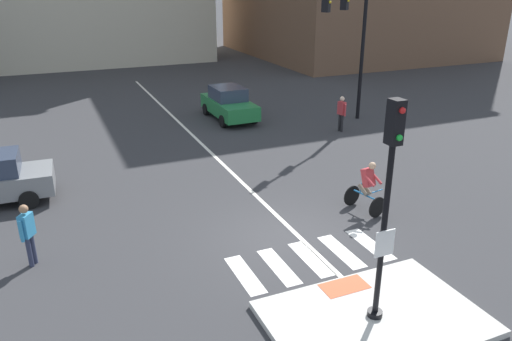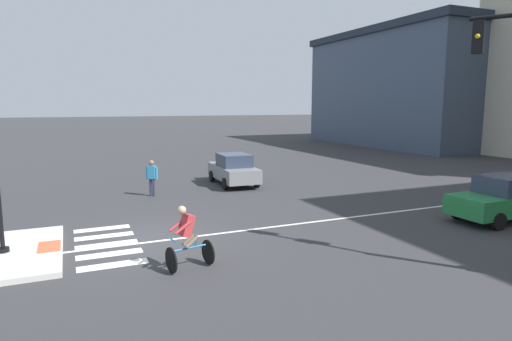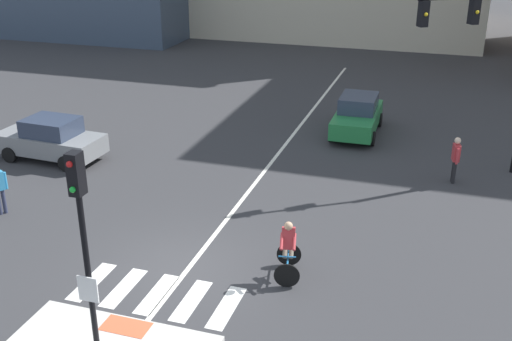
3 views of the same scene
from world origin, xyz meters
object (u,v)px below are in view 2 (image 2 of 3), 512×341
object	(u,v)px
car_green_eastbound_far	(504,198)
pedestrian_at_curb_left	(152,175)
cyclist	(187,236)
car_grey_cross_left	(233,169)

from	to	relation	value
car_green_eastbound_far	pedestrian_at_curb_left	size ratio (longest dim) A/B	2.47
car_green_eastbound_far	cyclist	size ratio (longest dim) A/B	2.45
car_grey_cross_left	cyclist	world-z (taller)	cyclist
car_green_eastbound_far	car_grey_cross_left	world-z (taller)	same
pedestrian_at_curb_left	car_grey_cross_left	bearing A→B (deg)	105.60
car_green_eastbound_far	pedestrian_at_curb_left	world-z (taller)	pedestrian_at_curb_left
pedestrian_at_curb_left	car_green_eastbound_far	bearing A→B (deg)	49.39
cyclist	car_grey_cross_left	bearing A→B (deg)	153.82
car_green_eastbound_far	cyclist	bearing A→B (deg)	-89.54
car_grey_cross_left	cyclist	xyz separation A→B (m)	(10.73, -5.28, 0.06)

